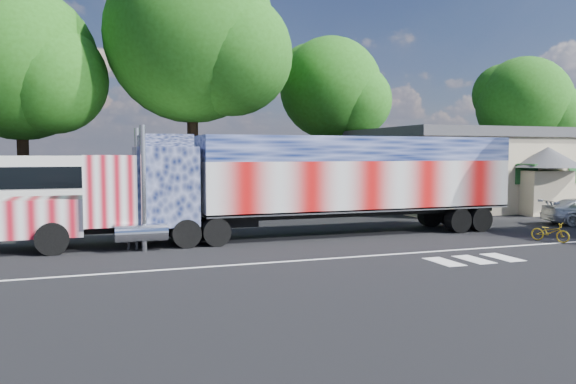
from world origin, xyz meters
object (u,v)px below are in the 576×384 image
object	(u,v)px
tree_n_mid	(195,38)
tree_nw_a	(23,65)
woman	(132,226)
tree_ne_a	(332,89)
coach_bus	(117,187)
tree_far_ne	(526,105)
semi_truck	(301,182)
bicycle	(550,232)

from	to	relation	value
tree_n_mid	tree_nw_a	bearing A→B (deg)	166.70
woman	tree_ne_a	xyz separation A→B (m)	(15.49, 16.44, 7.47)
coach_bus	tree_far_ne	xyz separation A→B (m)	(32.08, 4.92, 5.72)
tree_n_mid	tree_ne_a	world-z (taller)	tree_n_mid
woman	tree_ne_a	size ratio (longest dim) A/B	0.14
tree_ne_a	tree_nw_a	xyz separation A→B (m)	(-20.71, 0.02, 0.70)
woman	tree_n_mid	distance (m)	17.96
semi_truck	bicycle	bearing A→B (deg)	-26.95
coach_bus	tree_far_ne	distance (m)	32.96
semi_truck	coach_bus	distance (m)	11.77
bicycle	tree_ne_a	xyz separation A→B (m)	(-0.84, 20.27, 7.94)
tree_n_mid	tree_ne_a	bearing A→B (deg)	12.74
semi_truck	tree_n_mid	size ratio (longest dim) A/B	1.34
woman	tree_n_mid	xyz separation A→B (m)	(4.94, 14.06, 10.02)
tree_far_ne	tree_nw_a	distance (m)	37.26
woman	coach_bus	bearing A→B (deg)	107.70
coach_bus	tree_ne_a	distance (m)	18.06
semi_truck	tree_far_ne	distance (m)	29.05
coach_bus	woman	distance (m)	10.16
tree_nw_a	semi_truck	bearing A→B (deg)	-51.62
coach_bus	bicycle	distance (m)	21.60
semi_truck	tree_nw_a	distance (m)	20.99
woman	tree_nw_a	bearing A→B (deg)	124.70
semi_truck	tree_ne_a	size ratio (longest dim) A/B	1.80
coach_bus	tree_far_ne	size ratio (longest dim) A/B	1.05
semi_truck	bicycle	size ratio (longest dim) A/B	14.30
coach_bus	tree_nw_a	distance (m)	10.90
bicycle	tree_nw_a	size ratio (longest dim) A/B	0.11
tree_far_ne	tree_ne_a	xyz separation A→B (m)	(-16.48, 1.42, 0.81)
tree_n_mid	tree_ne_a	size ratio (longest dim) A/B	1.35
semi_truck	coach_bus	world-z (taller)	semi_truck
bicycle	tree_nw_a	distance (m)	30.83
tree_far_ne	tree_n_mid	bearing A→B (deg)	-177.95
semi_truck	tree_far_ne	world-z (taller)	tree_far_ne
woman	tree_n_mid	world-z (taller)	tree_n_mid
bicycle	coach_bus	bearing A→B (deg)	114.45
woman	tree_ne_a	world-z (taller)	tree_ne_a
bicycle	tree_n_mid	distance (m)	23.66
bicycle	tree_ne_a	bearing A→B (deg)	67.11
tree_n_mid	tree_nw_a	size ratio (longest dim) A/B	1.19
tree_far_ne	coach_bus	bearing A→B (deg)	-171.29
woman	tree_n_mid	size ratio (longest dim) A/B	0.11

